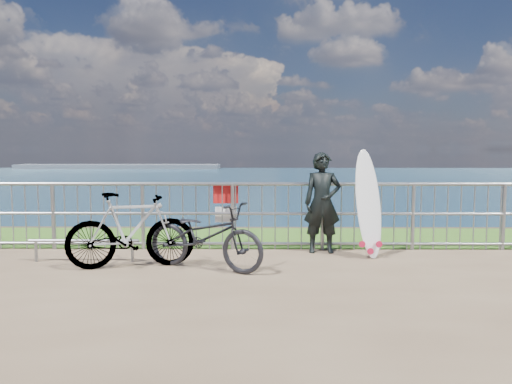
{
  "coord_description": "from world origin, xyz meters",
  "views": [
    {
      "loc": [
        -0.02,
        -6.64,
        1.67
      ],
      "look_at": [
        -0.1,
        1.2,
        1.0
      ],
      "focal_mm": 35.0,
      "sensor_mm": 36.0,
      "label": 1
    }
  ],
  "objects_px": {
    "bicycle_near": "(205,236)",
    "bicycle_far": "(131,230)",
    "surfboard": "(368,207)",
    "surfer": "(322,203)"
  },
  "relations": [
    {
      "from": "surfboard",
      "to": "surfer",
      "type": "bearing_deg",
      "value": 152.92
    },
    {
      "from": "bicycle_far",
      "to": "surfboard",
      "type": "bearing_deg",
      "value": -91.98
    },
    {
      "from": "bicycle_far",
      "to": "bicycle_near",
      "type": "bearing_deg",
      "value": -108.67
    },
    {
      "from": "surfer",
      "to": "bicycle_near",
      "type": "distance_m",
      "value": 2.15
    },
    {
      "from": "surfboard",
      "to": "bicycle_near",
      "type": "distance_m",
      "value": 2.59
    },
    {
      "from": "surfer",
      "to": "surfboard",
      "type": "bearing_deg",
      "value": -26.69
    },
    {
      "from": "bicycle_near",
      "to": "bicycle_far",
      "type": "distance_m",
      "value": 1.06
    },
    {
      "from": "bicycle_near",
      "to": "bicycle_far",
      "type": "relative_size",
      "value": 1.01
    },
    {
      "from": "surfboard",
      "to": "bicycle_far",
      "type": "distance_m",
      "value": 3.58
    },
    {
      "from": "surfer",
      "to": "bicycle_near",
      "type": "height_order",
      "value": "surfer"
    }
  ]
}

